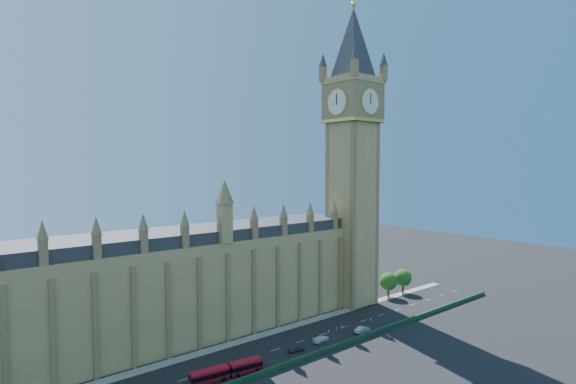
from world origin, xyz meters
TOP-DOWN VIEW (x-y plane):
  - ground at (0.00, 0.00)m, footprint 400.00×400.00m
  - palace_westminster at (-25.00, 22.00)m, footprint 120.00×20.00m
  - elizabeth_tower at (38.00, 13.99)m, footprint 20.59×20.59m
  - bridge_parapet at (0.00, -9.00)m, footprint 160.00×0.60m
  - kerb_north at (0.00, 9.50)m, footprint 160.00×3.00m
  - tree_east_near at (52.22, 10.08)m, footprint 6.00×6.00m
  - tree_east_far at (60.22, 10.08)m, footprint 6.00×6.00m
  - red_bus at (-20.72, -4.99)m, footprint 16.05×4.39m
  - car_grey at (-0.87, -3.99)m, footprint 4.42×2.24m
  - car_silver at (20.81, -5.92)m, footprint 4.91×1.76m
  - car_white at (7.91, -3.50)m, footprint 5.24×2.55m
  - cone_a at (14.00, -0.06)m, footprint 0.52×0.52m
  - cone_b at (29.92, -1.02)m, footprint 0.61×0.61m
  - cone_c at (16.87, -0.10)m, footprint 0.56×0.56m
  - cone_d at (18.81, -0.30)m, footprint 0.64×0.64m

SIDE VIEW (x-z plane):
  - ground at x=0.00m, z-range 0.00..0.00m
  - kerb_north at x=0.00m, z-range 0.00..0.16m
  - cone_a at x=14.00m, z-range 0.00..0.65m
  - cone_c at x=16.87m, z-range 0.00..0.72m
  - cone_b at x=29.92m, z-range -0.01..0.76m
  - cone_d at x=18.81m, z-range -0.01..0.79m
  - bridge_parapet at x=0.00m, z-range 0.00..1.20m
  - car_grey at x=-0.87m, z-range 0.00..1.44m
  - car_white at x=7.91m, z-range 0.00..1.47m
  - car_silver at x=20.81m, z-range 0.00..1.61m
  - red_bus at x=-20.72m, z-range 0.07..2.77m
  - tree_east_near at x=52.22m, z-range 1.39..9.89m
  - tree_east_far at x=60.22m, z-range 1.39..9.89m
  - palace_westminster at x=-25.00m, z-range -0.14..27.86m
  - elizabeth_tower at x=38.00m, z-range 2.06..107.06m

